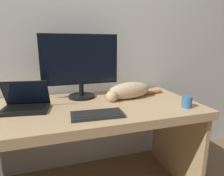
% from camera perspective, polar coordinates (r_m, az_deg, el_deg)
% --- Properties ---
extents(wall_back, '(6.40, 0.06, 2.60)m').
position_cam_1_polar(wall_back, '(1.77, -12.66, 16.10)').
color(wall_back, silver).
rests_on(wall_back, ground_plane).
extents(desk, '(1.77, 0.78, 0.76)m').
position_cam_1_polar(desk, '(1.44, -9.70, -10.97)').
color(desk, tan).
rests_on(desk, ground_plane).
extents(monitor, '(0.62, 0.22, 0.52)m').
position_cam_1_polar(monitor, '(1.56, -9.62, 7.02)').
color(monitor, black).
rests_on(monitor, desk).
extents(laptop, '(0.32, 0.25, 0.20)m').
position_cam_1_polar(laptop, '(1.41, -24.84, -4.47)').
color(laptop, black).
rests_on(laptop, desk).
extents(external_keyboard, '(0.33, 0.17, 0.02)m').
position_cam_1_polar(external_keyboard, '(1.19, -4.55, -8.05)').
color(external_keyboard, black).
rests_on(external_keyboard, desk).
extents(cat, '(0.56, 0.20, 0.14)m').
position_cam_1_polar(cat, '(1.54, 5.14, -0.74)').
color(cat, '#D1B284').
rests_on(cat, desk).
extents(coffee_mug, '(0.07, 0.07, 0.08)m').
position_cam_1_polar(coffee_mug, '(1.43, 21.85, -3.96)').
color(coffee_mug, teal).
rests_on(coffee_mug, desk).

